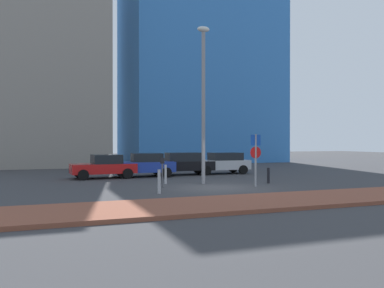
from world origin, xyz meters
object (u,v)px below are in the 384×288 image
at_px(parked_car_black, 182,163).
at_px(parking_meter, 162,168).
at_px(parked_car_red, 104,166).
at_px(parked_car_blue, 144,165).
at_px(parking_sign_post, 256,154).
at_px(street_lamp, 203,93).
at_px(parked_car_silver, 222,163).
at_px(traffic_bollard_mid, 166,174).
at_px(traffic_bollard_far, 159,182).
at_px(traffic_bollard_near, 268,175).

distance_m(parked_car_black, parking_meter, 7.59).
distance_m(parked_car_red, parked_car_blue, 2.60).
height_order(parking_sign_post, street_lamp, street_lamp).
bearing_deg(parked_car_red, parking_meter, -72.06).
distance_m(parked_car_silver, parking_sign_post, 8.22).
xyz_separation_m(parked_car_blue, parked_car_black, (2.75, 0.51, 0.01)).
bearing_deg(parked_car_blue, traffic_bollard_mid, -89.09).
relative_size(parked_car_black, parking_sign_post, 1.70).
distance_m(parking_meter, traffic_bollard_far, 2.34).
height_order(parking_meter, traffic_bollard_near, parking_meter).
bearing_deg(parked_car_silver, traffic_bollard_near, -92.52).
bearing_deg(parked_car_red, parking_sign_post, -48.21).
height_order(parked_car_blue, traffic_bollard_near, parked_car_blue).
relative_size(parked_car_red, parked_car_blue, 0.98).
xyz_separation_m(parked_car_red, traffic_bollard_far, (1.22, -8.33, -0.22)).
distance_m(traffic_bollard_mid, traffic_bollard_far, 4.11).
bearing_deg(parking_sign_post, street_lamp, 132.43).
height_order(parked_car_blue, parked_car_black, parked_car_blue).
xyz_separation_m(parked_car_blue, traffic_bollard_near, (5.46, -6.30, -0.36)).
bearing_deg(parked_car_black, traffic_bollard_far, -114.67).
height_order(parked_car_red, parking_meter, parking_meter).
distance_m(parked_car_silver, traffic_bollard_near, 6.80).
bearing_deg(parked_car_silver, parked_car_red, -175.84).
height_order(parked_car_silver, street_lamp, street_lamp).
height_order(parked_car_red, traffic_bollard_far, parked_car_red).
height_order(traffic_bollard_near, traffic_bollard_mid, traffic_bollard_mid).
xyz_separation_m(parked_car_black, parking_sign_post, (1.24, -8.01, 0.88)).
relative_size(parked_car_blue, traffic_bollard_far, 3.86).
distance_m(parked_car_red, traffic_bollard_near, 10.16).
height_order(parked_car_black, traffic_bollard_far, parked_car_black).
height_order(parked_car_blue, parking_meter, parked_car_blue).
height_order(parked_car_red, parked_car_black, parked_car_black).
relative_size(parked_car_silver, parking_sign_post, 1.54).
relative_size(parked_car_blue, parking_meter, 2.77).
distance_m(parking_meter, traffic_bollard_near, 6.09).
distance_m(traffic_bollard_near, traffic_bollard_mid, 5.65).
bearing_deg(traffic_bollard_mid, parking_meter, -111.80).
bearing_deg(parked_car_blue, traffic_bollard_near, -49.07).
xyz_separation_m(traffic_bollard_near, traffic_bollard_mid, (-5.39, 1.69, 0.09)).
bearing_deg(parked_car_red, traffic_bollard_near, -37.47).
bearing_deg(parking_sign_post, traffic_bollard_mid, 143.63).
relative_size(parked_car_silver, street_lamp, 0.48).
xyz_separation_m(parked_car_blue, street_lamp, (2.00, -5.32, 4.13)).
bearing_deg(traffic_bollard_mid, parked_car_silver, 41.85).
distance_m(parked_car_blue, parked_car_black, 2.79).
relative_size(parked_car_black, traffic_bollard_near, 5.30).
xyz_separation_m(parked_car_black, parking_meter, (-3.35, -6.81, 0.16)).
xyz_separation_m(parking_sign_post, traffic_bollard_far, (-5.36, -0.96, -1.14)).
height_order(parking_sign_post, traffic_bollard_mid, parking_sign_post).
height_order(parking_sign_post, traffic_bollard_far, parking_sign_post).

